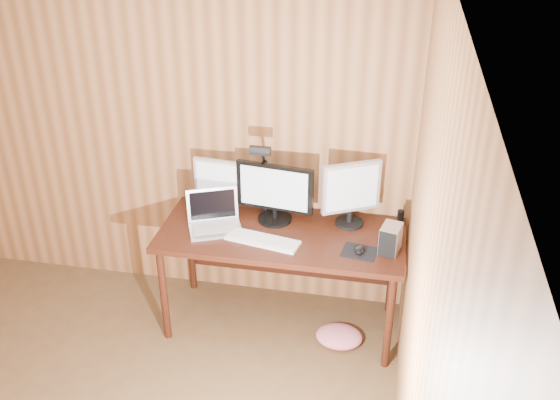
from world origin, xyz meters
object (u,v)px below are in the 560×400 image
(speaker, at_px, (400,218))
(monitor_left, at_px, (218,184))
(desk, at_px, (283,243))
(laptop, at_px, (214,218))
(monitor_center, at_px, (275,192))
(mouse, at_px, (360,249))
(monitor_right, at_px, (351,192))
(desk_lamp, at_px, (262,169))
(hard_drive, at_px, (390,239))
(phone, at_px, (291,247))
(keyboard, at_px, (262,240))

(speaker, bearing_deg, monitor_left, -178.64)
(desk, bearing_deg, laptop, -170.34)
(desk, xyz_separation_m, monitor_center, (-0.07, 0.08, 0.33))
(monitor_center, height_order, mouse, monitor_center)
(desk, relative_size, laptop, 3.87)
(desk, height_order, laptop, laptop)
(monitor_right, bearing_deg, monitor_left, 151.24)
(monitor_center, xyz_separation_m, desk_lamp, (-0.09, 0.03, 0.15))
(desk, relative_size, speaker, 14.86)
(mouse, xyz_separation_m, desk_lamp, (-0.68, 0.32, 0.34))
(desk, relative_size, monitor_left, 4.20)
(hard_drive, relative_size, desk_lamp, 0.31)
(monitor_center, height_order, speaker, monitor_center)
(phone, bearing_deg, monitor_left, 160.75)
(monitor_center, xyz_separation_m, laptop, (-0.38, -0.16, -0.15))
(desk, bearing_deg, hard_drive, -12.87)
(desk_lamp, bearing_deg, phone, -60.10)
(keyboard, relative_size, mouse, 4.65)
(monitor_right, xyz_separation_m, mouse, (0.09, -0.33, -0.22))
(monitor_right, bearing_deg, laptop, 165.51)
(laptop, xyz_separation_m, speaker, (1.21, 0.25, -0.01))
(monitor_right, relative_size, desk_lamp, 0.76)
(desk, xyz_separation_m, monitor_left, (-0.48, 0.15, 0.32))
(hard_drive, bearing_deg, monitor_center, 176.16)
(desk, relative_size, desk_lamp, 2.71)
(monitor_center, height_order, monitor_right, monitor_right)
(laptop, bearing_deg, hard_drive, -27.06)
(mouse, relative_size, phone, 0.88)
(monitor_center, relative_size, keyboard, 1.05)
(monitor_right, relative_size, phone, 3.70)
(desk, relative_size, hard_drive, 8.73)
(mouse, bearing_deg, desk_lamp, 161.20)
(monitor_right, xyz_separation_m, keyboard, (-0.52, -0.33, -0.23))
(laptop, height_order, mouse, laptop)
(monitor_left, relative_size, monitor_right, 0.85)
(laptop, xyz_separation_m, phone, (0.55, -0.17, -0.05))
(phone, relative_size, speaker, 1.12)
(hard_drive, bearing_deg, speaker, 93.76)
(phone, xyz_separation_m, desk_lamp, (-0.26, 0.35, 0.36))
(monitor_left, distance_m, hard_drive, 1.23)
(laptop, distance_m, desk_lamp, 0.46)
(monitor_center, height_order, keyboard, monitor_center)
(monitor_center, height_order, phone, monitor_center)
(hard_drive, xyz_separation_m, speaker, (0.06, 0.34, -0.04))
(desk_lamp, bearing_deg, speaker, -2.02)
(monitor_left, bearing_deg, speaker, 7.75)
(phone, bearing_deg, mouse, 19.50)
(desk_lamp, bearing_deg, keyboard, -84.84)
(monitor_left, distance_m, mouse, 1.08)
(monitor_center, bearing_deg, desk_lamp, 169.89)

